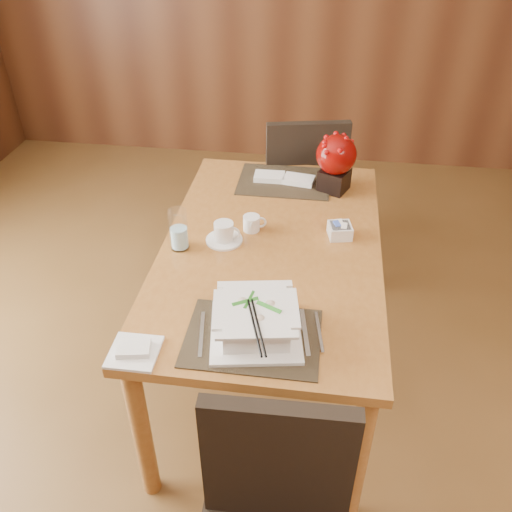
# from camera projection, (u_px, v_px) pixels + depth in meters

# --- Properties ---
(ground) EXTENTS (6.00, 6.00, 0.00)m
(ground) POSITION_uv_depth(u_px,v_px,m) (252.00, 478.00, 2.21)
(ground) COLOR brown
(ground) RESTS_ON ground
(dining_table) EXTENTS (0.90, 1.50, 0.75)m
(dining_table) POSITION_uv_depth(u_px,v_px,m) (271.00, 263.00, 2.30)
(dining_table) COLOR #A5682D
(dining_table) RESTS_ON ground
(placemat_near) EXTENTS (0.45, 0.33, 0.01)m
(placemat_near) POSITION_uv_depth(u_px,v_px,m) (253.00, 338.00, 1.80)
(placemat_near) COLOR black
(placemat_near) RESTS_ON dining_table
(placemat_far) EXTENTS (0.45, 0.33, 0.01)m
(placemat_far) POSITION_uv_depth(u_px,v_px,m) (284.00, 181.00, 2.68)
(placemat_far) COLOR black
(placemat_far) RESTS_ON dining_table
(soup_setting) EXTENTS (0.34, 0.34, 0.12)m
(soup_setting) POSITION_uv_depth(u_px,v_px,m) (256.00, 321.00, 1.79)
(soup_setting) COLOR white
(soup_setting) RESTS_ON dining_table
(coffee_cup) EXTENTS (0.15, 0.15, 0.09)m
(coffee_cup) POSITION_uv_depth(u_px,v_px,m) (224.00, 233.00, 2.25)
(coffee_cup) COLOR white
(coffee_cup) RESTS_ON dining_table
(water_glass) EXTENTS (0.09, 0.09, 0.18)m
(water_glass) POSITION_uv_depth(u_px,v_px,m) (179.00, 230.00, 2.18)
(water_glass) COLOR white
(water_glass) RESTS_ON dining_table
(creamer_jug) EXTENTS (0.11, 0.11, 0.07)m
(creamer_jug) POSITION_uv_depth(u_px,v_px,m) (251.00, 223.00, 2.32)
(creamer_jug) COLOR white
(creamer_jug) RESTS_ON dining_table
(sugar_caddy) EXTENTS (0.11, 0.11, 0.06)m
(sugar_caddy) POSITION_uv_depth(u_px,v_px,m) (340.00, 231.00, 2.28)
(sugar_caddy) COLOR white
(sugar_caddy) RESTS_ON dining_table
(berry_decor) EXTENTS (0.19, 0.19, 0.28)m
(berry_decor) POSITION_uv_depth(u_px,v_px,m) (336.00, 160.00, 2.53)
(berry_decor) COLOR black
(berry_decor) RESTS_ON dining_table
(napkins_far) EXTENTS (0.30, 0.13, 0.03)m
(napkins_far) POSITION_uv_depth(u_px,v_px,m) (286.00, 178.00, 2.67)
(napkins_far) COLOR white
(napkins_far) RESTS_ON dining_table
(bread_plate) EXTENTS (0.16, 0.16, 0.01)m
(bread_plate) POSITION_uv_depth(u_px,v_px,m) (134.00, 352.00, 1.75)
(bread_plate) COLOR white
(bread_plate) RESTS_ON dining_table
(far_chair) EXTENTS (0.54, 0.54, 0.97)m
(far_chair) POSITION_uv_depth(u_px,v_px,m) (302.00, 186.00, 3.07)
(far_chair) COLOR black
(far_chair) RESTS_ON ground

